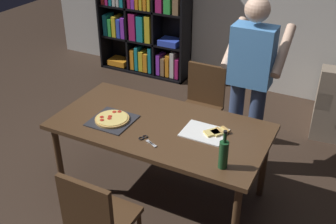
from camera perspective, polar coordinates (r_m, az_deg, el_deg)
The scene contains 10 objects.
ground_plane at distance 3.92m, azimuth -1.01°, elevation -11.18°, with size 12.00×12.00×0.00m, color #38281E.
dining_table at distance 3.51m, azimuth -1.11°, elevation -2.76°, with size 1.85×0.95×0.75m.
chair_near_camera at distance 2.98m, azimuth -10.01°, elevation -14.46°, with size 0.42×0.42×0.90m.
chair_far_side at distance 4.34m, azimuth 4.84°, elevation 1.48°, with size 0.42×0.42×0.90m.
bookshelf at distance 5.98m, azimuth -3.35°, elevation 14.19°, with size 1.40×0.35×1.95m.
person_serving_pizza at distance 3.79m, azimuth 11.57°, elevation 4.71°, with size 0.55×0.54×1.75m.
pepperoni_pizza_on_tray at distance 3.55m, azimuth -7.91°, elevation -1.05°, with size 0.36×0.36×0.04m.
pizza_slices_on_towel at distance 3.37m, azimuth 5.80°, elevation -2.88°, with size 0.37×0.28×0.03m.
wine_bottle at distance 2.94m, azimuth 7.87°, elevation -5.89°, with size 0.07×0.07×0.32m.
kitchen_scissors at distance 3.27m, azimuth -3.13°, elevation -3.92°, with size 0.20×0.13×0.01m.
Camera 1 is at (1.39, -2.60, 2.58)m, focal length 43.05 mm.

